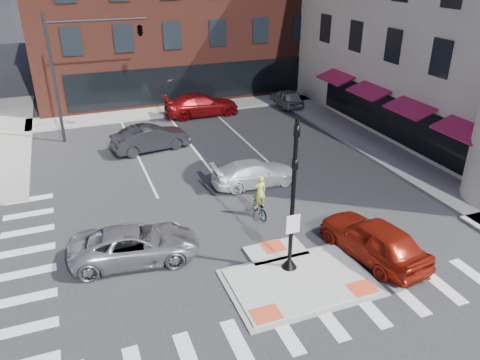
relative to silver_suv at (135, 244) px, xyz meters
name	(u,v)px	position (x,y,z in m)	size (l,w,h in m)	color
ground	(294,275)	(5.38, -3.20, -0.70)	(120.00, 120.00, 0.00)	#28282B
refuge_island	(297,278)	(5.38, -3.46, -0.65)	(5.40, 4.65, 0.13)	gray
sidewalk_e	(375,145)	(16.18, 6.80, -0.62)	(3.00, 24.00, 0.15)	gray
sidewalk_n	(202,107)	(8.38, 18.80, -0.62)	(26.00, 3.00, 0.15)	gray
building_far_left	(76,8)	(1.38, 48.80, 4.30)	(10.00, 12.00, 10.00)	slate
signal_pole	(292,217)	(5.38, -2.81, 1.66)	(0.60, 0.60, 5.98)	black
mast_arm_signal	(117,40)	(1.91, 14.80, 5.51)	(6.10, 2.24, 8.00)	black
silver_suv	(135,244)	(0.00, 0.00, 0.00)	(2.31, 5.02, 1.39)	#A4A6AB
red_sedan	(374,239)	(8.88, -3.20, 0.13)	(1.95, 4.85, 1.65)	maroon
white_pickup	(254,173)	(6.99, 4.55, -0.04)	(1.84, 4.53, 1.31)	white
bg_car_dark	(151,138)	(2.88, 11.33, 0.08)	(1.65, 4.73, 1.56)	#242428
bg_car_silver	(287,98)	(14.88, 16.80, -0.02)	(1.61, 3.99, 1.36)	#ADB0B4
bg_car_red	(202,105)	(7.84, 16.92, 0.11)	(2.27, 5.58, 1.62)	maroon
cyclist	(260,203)	(5.95, 1.43, -0.01)	(0.59, 1.59, 2.04)	#3F3F44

